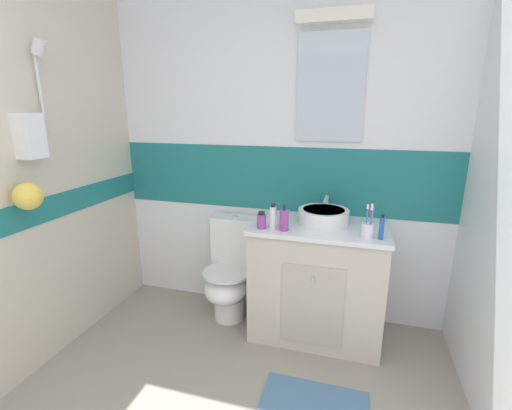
{
  "coord_description": "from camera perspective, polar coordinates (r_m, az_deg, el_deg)",
  "views": [
    {
      "loc": [
        0.59,
        -0.22,
        1.62
      ],
      "look_at": [
        -0.04,
        1.95,
        1.0
      ],
      "focal_mm": 24.61,
      "sensor_mm": 36.0,
      "label": 1
    }
  ],
  "objects": [
    {
      "name": "deodorant_spray_can",
      "position": [
        2.33,
        2.76,
        -1.99
      ],
      "size": [
        0.04,
        0.04,
        0.17
      ],
      "color": "white",
      "rests_on": "vanity_cabinet"
    },
    {
      "name": "sink_basin",
      "position": [
        2.49,
        10.91,
        -1.72
      ],
      "size": [
        0.35,
        0.39,
        0.16
      ],
      "color": "white",
      "rests_on": "vanity_cabinet"
    },
    {
      "name": "bath_mat",
      "position": [
        2.3,
        9.38,
        -29.57
      ],
      "size": [
        0.6,
        0.37,
        0.01
      ],
      "primitive_type": "cube",
      "color": "#4C7299",
      "rests_on": "ground_plane"
    },
    {
      "name": "toothpaste_tube_upright",
      "position": [
        2.28,
        19.75,
        -3.5
      ],
      "size": [
        0.03,
        0.03,
        0.16
      ],
      "color": "#2659B2",
      "rests_on": "vanity_cabinet"
    },
    {
      "name": "soap_dispenser",
      "position": [
        2.31,
        4.57,
        -2.46
      ],
      "size": [
        0.06,
        0.06,
        0.18
      ],
      "color": "#993F99",
      "rests_on": "vanity_cabinet"
    },
    {
      "name": "lotion_bottle_short",
      "position": [
        2.35,
        0.8,
        -2.54
      ],
      "size": [
        0.06,
        0.06,
        0.12
      ],
      "color": "#993F99",
      "rests_on": "vanity_cabinet"
    },
    {
      "name": "toilet",
      "position": [
        2.83,
        -4.2,
        -10.89
      ],
      "size": [
        0.37,
        0.5,
        0.81
      ],
      "color": "white",
      "rests_on": "ground_plane"
    },
    {
      "name": "wall_back_tiled",
      "position": [
        2.75,
        3.85,
        7.68
      ],
      "size": [
        3.2,
        0.2,
        2.5
      ],
      "color": "white",
      "rests_on": "ground_plane"
    },
    {
      "name": "vanity_cabinet",
      "position": [
        2.64,
        9.92,
        -11.89
      ],
      "size": [
        0.93,
        0.57,
        0.85
      ],
      "color": "beige",
      "rests_on": "ground_plane"
    },
    {
      "name": "toothbrush_cup",
      "position": [
        2.29,
        17.73,
        -3.71
      ],
      "size": [
        0.07,
        0.07,
        0.22
      ],
      "color": "white",
      "rests_on": "vanity_cabinet"
    }
  ]
}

